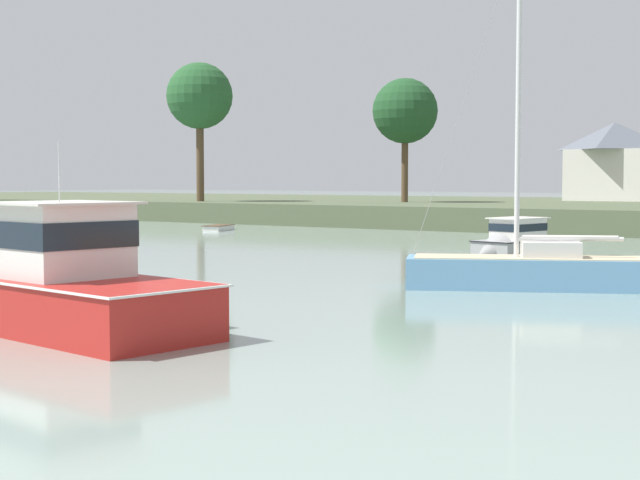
{
  "coord_description": "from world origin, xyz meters",
  "views": [
    {
      "loc": [
        12.86,
        -5.89,
        3.76
      ],
      "look_at": [
        -8.75,
        24.85,
        1.4
      ],
      "focal_mm": 54.07,
      "sensor_mm": 36.0,
      "label": 1
    }
  ],
  "objects_px": {
    "cruiser_grey": "(515,247)",
    "dinghy_white": "(219,229)",
    "sailboat_skyblue": "(537,280)",
    "cruiser_red": "(38,299)",
    "mooring_buoy_green": "(5,250)"
  },
  "relations": [
    {
      "from": "cruiser_grey",
      "to": "cruiser_red",
      "type": "bearing_deg",
      "value": -91.5
    },
    {
      "from": "cruiser_red",
      "to": "sailboat_skyblue",
      "type": "bearing_deg",
      "value": 64.81
    },
    {
      "from": "sailboat_skyblue",
      "to": "cruiser_grey",
      "type": "bearing_deg",
      "value": 116.67
    },
    {
      "from": "cruiser_grey",
      "to": "dinghy_white",
      "type": "relative_size",
      "value": 1.96
    },
    {
      "from": "sailboat_skyblue",
      "to": "mooring_buoy_green",
      "type": "distance_m",
      "value": 29.67
    },
    {
      "from": "dinghy_white",
      "to": "mooring_buoy_green",
      "type": "xyz_separation_m",
      "value": [
        4.6,
        -22.25,
        -0.07
      ]
    },
    {
      "from": "cruiser_red",
      "to": "mooring_buoy_green",
      "type": "height_order",
      "value": "cruiser_red"
    },
    {
      "from": "cruiser_grey",
      "to": "mooring_buoy_green",
      "type": "distance_m",
      "value": 26.36
    },
    {
      "from": "sailboat_skyblue",
      "to": "cruiser_grey",
      "type": "distance_m",
      "value": 14.47
    },
    {
      "from": "cruiser_red",
      "to": "mooring_buoy_green",
      "type": "relative_size",
      "value": 22.12
    },
    {
      "from": "cruiser_grey",
      "to": "dinghy_white",
      "type": "height_order",
      "value": "cruiser_grey"
    },
    {
      "from": "mooring_buoy_green",
      "to": "sailboat_skyblue",
      "type": "bearing_deg",
      "value": -0.68
    },
    {
      "from": "dinghy_white",
      "to": "sailboat_skyblue",
      "type": "bearing_deg",
      "value": -33.41
    },
    {
      "from": "sailboat_skyblue",
      "to": "dinghy_white",
      "type": "bearing_deg",
      "value": 146.59
    },
    {
      "from": "mooring_buoy_green",
      "to": "cruiser_red",
      "type": "bearing_deg",
      "value": -35.06
    }
  ]
}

